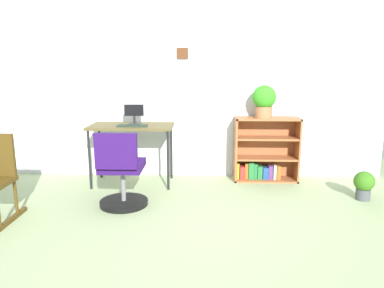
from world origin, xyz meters
TOP-DOWN VIEW (x-y plane):
  - ground_plane at (0.00, 0.00)m, footprint 6.24×6.24m
  - wall_back at (-0.00, 2.15)m, footprint 5.20×0.12m
  - desk at (-0.70, 1.73)m, footprint 1.03×0.54m
  - monitor at (-0.67, 1.80)m, footprint 0.24×0.16m
  - keyboard at (-0.67, 1.62)m, footprint 0.37×0.14m
  - office_chair at (-0.66, 0.92)m, footprint 0.52×0.54m
  - bookshelf_low at (1.00, 1.96)m, footprint 0.82×0.30m
  - potted_plant_on_shelf at (0.96, 1.90)m, footprint 0.30×0.30m
  - potted_plant_floor at (2.01, 1.23)m, footprint 0.23×0.23m

SIDE VIEW (x-z plane):
  - ground_plane at x=0.00m, z-range 0.00..0.00m
  - potted_plant_floor at x=2.01m, z-range 0.02..0.35m
  - office_chair at x=-0.66m, z-range -0.07..0.77m
  - bookshelf_low at x=1.00m, z-range -0.05..0.79m
  - desk at x=-0.70m, z-range 0.31..1.07m
  - keyboard at x=-0.67m, z-range 0.76..0.78m
  - monitor at x=-0.67m, z-range 0.76..1.01m
  - potted_plant_on_shelf at x=0.96m, z-range 0.85..1.27m
  - wall_back at x=0.00m, z-range 0.00..2.31m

